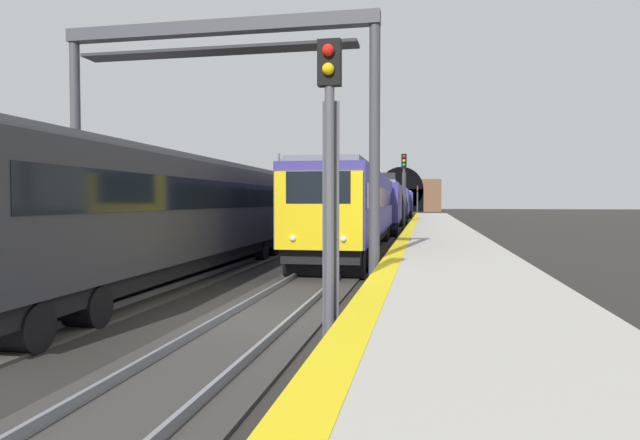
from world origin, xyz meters
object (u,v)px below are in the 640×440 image
railway_signal_near (330,171)px  catenary_mast_near (297,191)px  catenary_mast_far (279,189)px  overhead_signal_gantry (217,89)px  train_adjacent_platform (263,207)px  railway_signal_mid (404,187)px  train_main_approaching (392,203)px  railway_signal_far (417,197)px

railway_signal_near → catenary_mast_near: size_ratio=0.73×
catenary_mast_near → catenary_mast_far: 7.42m
overhead_signal_gantry → catenary_mast_near: (44.63, 8.33, -1.90)m
train_adjacent_platform → railway_signal_mid: railway_signal_mid is taller
overhead_signal_gantry → railway_signal_mid: bearing=-8.6°
railway_signal_near → catenary_mast_far: 44.06m
train_main_approaching → catenary_mast_near: size_ratio=11.45×
overhead_signal_gantry → railway_signal_far: bearing=-2.4°
railway_signal_far → catenary_mast_far: size_ratio=0.77×
railway_signal_near → railway_signal_far: (97.79, 0.00, 0.25)m
train_main_approaching → railway_signal_far: (50.43, -1.81, 1.02)m
train_adjacent_platform → overhead_signal_gantry: bearing=-170.5°
overhead_signal_gantry → train_adjacent_platform: bearing=10.8°
train_adjacent_platform → railway_signal_near: size_ratio=7.20×
railway_signal_far → overhead_signal_gantry: bearing=-2.4°
train_main_approaching → railway_signal_near: bearing=1.1°
train_adjacent_platform → railway_signal_far: size_ratio=6.85×
railway_signal_mid → railway_signal_far: size_ratio=1.09×
train_main_approaching → catenary_mast_far: 11.73m
train_main_approaching → railway_signal_mid: 16.25m
train_main_approaching → railway_signal_mid: railway_signal_mid is taller
railway_signal_near → railway_signal_far: bearing=-180.0°
railway_signal_near → railway_signal_far: size_ratio=0.95×
railway_signal_near → overhead_signal_gantry: size_ratio=0.59×
railway_signal_near → catenary_mast_far: (42.30, 12.30, 0.62)m
overhead_signal_gantry → catenary_mast_far: 38.18m
overhead_signal_gantry → catenary_mast_far: bearing=12.6°
overhead_signal_gantry → catenary_mast_near: size_ratio=1.25×
train_main_approaching → overhead_signal_gantry: (-42.27, 2.15, 3.27)m
train_adjacent_platform → catenary_mast_near: size_ratio=5.29×
railway_signal_mid → catenary_mast_near: (18.46, 12.30, 0.09)m
railway_signal_mid → railway_signal_near: bearing=0.0°
train_main_approaching → railway_signal_mid: (-16.10, -1.81, 1.28)m
railway_signal_far → train_main_approaching: bearing=-2.1°
train_adjacent_platform → railway_signal_far: railway_signal_far is taller
train_main_approaching → overhead_signal_gantry: 42.45m
railway_signal_far → catenary_mast_far: catenary_mast_far is taller
railway_signal_mid → train_adjacent_platform: bearing=-22.4°
train_main_approaching → railway_signal_mid: size_ratio=13.61×
train_adjacent_platform → railway_signal_near: (-16.40, -6.12, 0.81)m
catenary_mast_near → railway_signal_near: bearing=-166.1°
train_main_approaching → railway_signal_mid: bearing=5.3°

